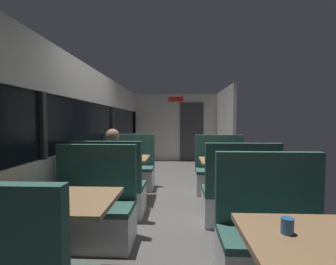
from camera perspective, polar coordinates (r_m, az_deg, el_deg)
ground_plane at (r=4.19m, az=1.31°, el=-16.48°), size 3.30×9.20×0.02m
carriage_window_panel_left at (r=4.25m, az=-18.64°, el=-0.95°), size 0.09×8.48×2.30m
carriage_end_bulkhead at (r=8.15m, az=2.30°, el=1.16°), size 2.90×0.11×2.30m
carriage_aisle_panel_right at (r=7.10m, az=13.59°, el=0.93°), size 0.08×2.40×2.30m
dining_table_near_window at (r=2.23m, az=-24.65°, el=-16.77°), size 0.90×0.70×0.74m
bench_near_window_facing_entry at (r=2.94m, az=-17.97°, el=-18.24°), size 0.95×0.50×1.10m
dining_table_mid_window at (r=4.21m, az=-11.02°, el=-7.30°), size 0.90×0.70×0.74m
bench_mid_window_facing_end at (r=3.63m, az=-13.62°, el=-14.06°), size 0.95×0.50×1.10m
bench_mid_window_facing_entry at (r=4.94m, az=-9.08°, el=-9.45°), size 0.95×0.50×1.10m
dining_table_front_aisle at (r=1.68m, az=34.57°, el=-23.75°), size 0.90×0.70×0.74m
bench_front_aisle_facing_entry at (r=2.38m, az=24.50°, el=-23.65°), size 0.95×0.50×1.10m
dining_table_rear_aisle at (r=3.99m, az=14.38°, el=-7.91°), size 0.90×0.70×0.74m
bench_rear_aisle_facing_end at (r=3.41m, az=16.83°, el=-15.24°), size 0.95×0.50×1.10m
bench_rear_aisle_facing_entry at (r=4.72m, az=12.55°, el=-10.06°), size 0.95×0.50×1.10m
seated_passenger at (r=3.64m, az=-13.34°, el=-10.59°), size 0.47×0.55×1.26m
coffee_cup_primary at (r=1.58m, az=26.95°, el=-19.51°), size 0.07×0.07×0.09m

